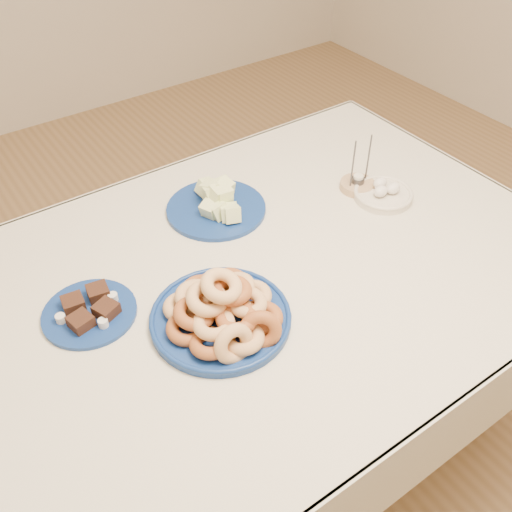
# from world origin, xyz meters

# --- Properties ---
(ground) EXTENTS (5.00, 5.00, 0.00)m
(ground) POSITION_xyz_m (0.00, 0.00, 0.00)
(ground) COLOR olive
(ground) RESTS_ON ground
(dining_table) EXTENTS (1.71, 1.11, 0.75)m
(dining_table) POSITION_xyz_m (0.00, 0.00, 0.64)
(dining_table) COLOR brown
(dining_table) RESTS_ON ground
(donut_platter) EXTENTS (0.37, 0.37, 0.15)m
(donut_platter) POSITION_xyz_m (-0.13, -0.10, 0.79)
(donut_platter) COLOR navy
(donut_platter) RESTS_ON dining_table
(melon_plate) EXTENTS (0.30, 0.30, 0.10)m
(melon_plate) POSITION_xyz_m (0.09, 0.26, 0.78)
(melon_plate) COLOR navy
(melon_plate) RESTS_ON dining_table
(brownie_plate) EXTENTS (0.25, 0.25, 0.04)m
(brownie_plate) POSITION_xyz_m (-0.37, 0.09, 0.76)
(brownie_plate) COLOR navy
(brownie_plate) RESTS_ON dining_table
(candle_holder) EXTENTS (0.10, 0.10, 0.17)m
(candle_holder) POSITION_xyz_m (0.48, 0.12, 0.77)
(candle_holder) COLOR tan
(candle_holder) RESTS_ON dining_table
(egg_bowl) EXTENTS (0.17, 0.17, 0.06)m
(egg_bowl) POSITION_xyz_m (0.51, 0.04, 0.77)
(egg_bowl) COLOR beige
(egg_bowl) RESTS_ON dining_table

